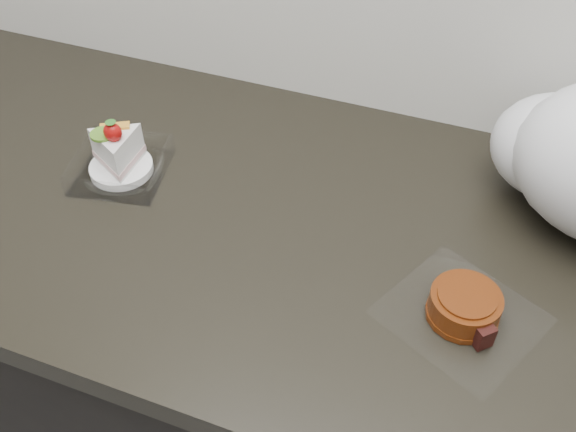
% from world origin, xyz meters
% --- Properties ---
extents(counter, '(2.04, 0.64, 0.90)m').
position_xyz_m(counter, '(0.00, 1.69, 0.45)').
color(counter, black).
rests_on(counter, ground).
extents(cake_tray, '(0.15, 0.15, 0.10)m').
position_xyz_m(cake_tray, '(-0.37, 1.70, 0.93)').
color(cake_tray, white).
rests_on(cake_tray, counter).
extents(mooncake_wrap, '(0.23, 0.22, 0.04)m').
position_xyz_m(mooncake_wrap, '(0.16, 1.61, 0.92)').
color(mooncake_wrap, white).
rests_on(mooncake_wrap, counter).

